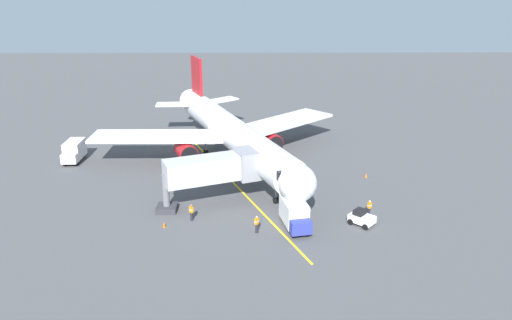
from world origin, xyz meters
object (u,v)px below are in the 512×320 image
(safety_cone_nose_left, at_px, (164,225))
(safety_cone_nose_right, at_px, (366,175))
(airplane, at_px, (231,132))
(ground_crew_wing_walker, at_px, (257,224))
(box_truck_near_nose, at_px, (74,151))
(jet_bridge, at_px, (219,169))
(box_truck_portside, at_px, (295,215))
(tug_starboard_side, at_px, (362,218))
(ground_crew_marshaller, at_px, (191,212))
(ground_crew_loader, at_px, (369,208))

(safety_cone_nose_left, relative_size, safety_cone_nose_right, 1.00)
(safety_cone_nose_left, bearing_deg, airplane, -107.55)
(ground_crew_wing_walker, relative_size, box_truck_near_nose, 0.37)
(jet_bridge, xyz_separation_m, safety_cone_nose_right, (-17.01, -6.88, -3.49))
(box_truck_portside, bearing_deg, tug_starboard_side, -174.74)
(airplane, relative_size, box_truck_near_nose, 8.36)
(jet_bridge, bearing_deg, airplane, -93.67)
(jet_bridge, bearing_deg, safety_cone_nose_left, 48.87)
(tug_starboard_side, xyz_separation_m, safety_cone_nose_right, (-3.18, -12.19, -0.43))
(jet_bridge, xyz_separation_m, box_truck_portside, (-7.42, 5.90, -2.38))
(box_truck_near_nose, relative_size, safety_cone_nose_left, 8.41)
(ground_crew_marshaller, distance_m, tug_starboard_side, 16.34)
(ground_crew_wing_walker, bearing_deg, box_truck_near_nose, -40.17)
(ground_crew_loader, distance_m, safety_cone_nose_left, 20.01)
(airplane, height_order, box_truck_near_nose, airplane)
(ground_crew_wing_walker, bearing_deg, tug_starboard_side, -171.39)
(airplane, distance_m, tug_starboard_side, 22.28)
(tug_starboard_side, bearing_deg, ground_crew_loader, -122.06)
(airplane, xyz_separation_m, safety_cone_nose_left, (5.73, 18.11, -3.73))
(jet_bridge, bearing_deg, box_truck_near_nose, -33.44)
(box_truck_near_nose, relative_size, safety_cone_nose_right, 8.41)
(jet_bridge, relative_size, tug_starboard_side, 4.15)
(ground_crew_wing_walker, relative_size, tug_starboard_side, 0.63)
(ground_crew_marshaller, bearing_deg, tug_starboard_side, 176.43)
(jet_bridge, relative_size, ground_crew_wing_walker, 6.58)
(box_truck_near_nose, height_order, tug_starboard_side, box_truck_near_nose)
(ground_crew_marshaller, relative_size, ground_crew_wing_walker, 1.00)
(jet_bridge, distance_m, ground_crew_wing_walker, 8.33)
(ground_crew_marshaller, relative_size, ground_crew_loader, 1.00)
(ground_crew_wing_walker, bearing_deg, jet_bridge, -60.79)
(airplane, height_order, safety_cone_nose_left, airplane)
(safety_cone_nose_right, bearing_deg, ground_crew_loader, 78.85)
(ground_crew_wing_walker, relative_size, box_truck_portside, 0.35)
(ground_crew_marshaller, distance_m, safety_cone_nose_left, 2.86)
(tug_starboard_side, bearing_deg, ground_crew_wing_walker, 8.61)
(box_truck_near_nose, bearing_deg, jet_bridge, 146.56)
(box_truck_portside, bearing_deg, safety_cone_nose_right, -126.89)
(ground_crew_marshaller, relative_size, safety_cone_nose_left, 3.11)
(box_truck_portside, bearing_deg, box_truck_near_nose, -34.89)
(box_truck_near_nose, bearing_deg, safety_cone_nose_left, 128.30)
(safety_cone_nose_left, bearing_deg, ground_crew_loader, -173.84)
(airplane, bearing_deg, ground_crew_marshaller, 78.93)
(airplane, relative_size, safety_cone_nose_right, 70.25)
(ground_crew_loader, bearing_deg, box_truck_portside, 17.65)
(airplane, distance_m, safety_cone_nose_right, 17.54)
(ground_crew_marshaller, bearing_deg, safety_cone_nose_left, 28.91)
(box_truck_near_nose, bearing_deg, airplane, 178.65)
(ground_crew_marshaller, height_order, box_truck_portside, box_truck_portside)
(box_truck_near_nose, distance_m, box_truck_portside, 32.95)
(tug_starboard_side, distance_m, safety_cone_nose_right, 12.61)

